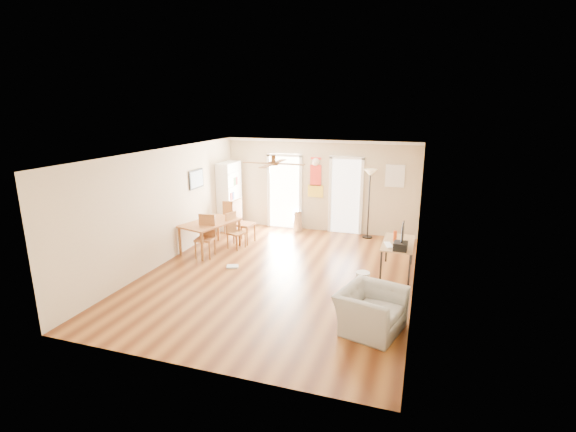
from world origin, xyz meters
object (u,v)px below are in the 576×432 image
(dining_chair_right_b, at_px, (236,231))
(armchair, at_px, (371,310))
(bookshelf, at_px, (229,196))
(wastebasket_b, at_px, (363,280))
(trash_can, at_px, (298,221))
(printer, at_px, (400,246))
(wastebasket_a, at_px, (362,278))
(computer_desk, at_px, (397,258))
(dining_chair_right_a, at_px, (244,222))
(torchiere_lamp, at_px, (369,204))
(dining_chair_far, at_px, (231,216))
(dining_chair_near, at_px, (205,237))
(dining_table, at_px, (211,236))

(dining_chair_right_b, bearing_deg, armchair, -111.71)
(bookshelf, relative_size, wastebasket_b, 6.11)
(trash_can, height_order, printer, printer)
(wastebasket_a, height_order, armchair, armchair)
(trash_can, bearing_deg, computer_desk, -38.16)
(dining_chair_right_a, relative_size, armchair, 1.08)
(printer, bearing_deg, dining_chair_right_b, 169.31)
(dining_chair_right_b, distance_m, torchiere_lamp, 3.63)
(dining_chair_far, relative_size, torchiere_lamp, 0.50)
(bookshelf, height_order, wastebasket_a, bookshelf)
(dining_chair_near, bearing_deg, dining_chair_right_a, 63.37)
(bookshelf, xyz_separation_m, dining_chair_right_a, (0.93, -1.08, -0.41))
(dining_chair_right_a, distance_m, computer_desk, 4.08)
(dining_table, xyz_separation_m, wastebasket_a, (3.91, -0.91, -0.23))
(torchiere_lamp, bearing_deg, dining_chair_near, -141.89)
(dining_chair_far, distance_m, wastebasket_a, 4.76)
(armchair, bearing_deg, dining_chair_near, 78.38)
(bookshelf, xyz_separation_m, armchair, (4.68, -4.55, -0.64))
(armchair, bearing_deg, dining_chair_right_b, 67.41)
(dining_chair_near, height_order, printer, dining_chair_near)
(printer, bearing_deg, dining_chair_near, -179.51)
(dining_chair_right_a, bearing_deg, trash_can, -30.48)
(dining_chair_near, bearing_deg, wastebasket_a, -14.07)
(torchiere_lamp, height_order, computer_desk, torchiere_lamp)
(wastebasket_b, bearing_deg, dining_table, 165.02)
(bookshelf, relative_size, trash_can, 3.16)
(dining_chair_near, relative_size, computer_desk, 0.77)
(dining_chair_right_b, relative_size, armchair, 0.87)
(torchiere_lamp, bearing_deg, armchair, -81.69)
(armchair, bearing_deg, dining_chair_right_a, 63.10)
(dining_chair_near, height_order, wastebasket_a, dining_chair_near)
(dining_chair_right_a, height_order, armchair, dining_chair_right_a)
(dining_chair_right_b, xyz_separation_m, trash_can, (1.05, 1.91, -0.14))
(dining_table, height_order, wastebasket_a, dining_table)
(armchair, bearing_deg, printer, 7.74)
(dining_table, bearing_deg, dining_chair_far, 96.38)
(bookshelf, height_order, dining_table, bookshelf)
(bookshelf, relative_size, armchair, 1.86)
(dining_table, height_order, dining_chair_right_b, dining_chair_right_b)
(dining_chair_right_b, bearing_deg, bookshelf, 47.45)
(dining_chair_near, xyz_separation_m, printer, (4.50, -0.07, 0.27))
(dining_table, relative_size, torchiere_lamp, 0.77)
(dining_table, bearing_deg, trash_can, 54.38)
(wastebasket_b, bearing_deg, dining_chair_right_a, 151.17)
(dining_table, xyz_separation_m, armchair, (4.30, -2.65, -0.02))
(dining_chair_near, height_order, wastebasket_b, dining_chair_near)
(wastebasket_a, bearing_deg, torchiere_lamp, 95.89)
(dining_chair_far, height_order, computer_desk, dining_chair_far)
(dining_table, bearing_deg, bookshelf, 101.48)
(dining_table, xyz_separation_m, trash_can, (1.60, 2.24, -0.05))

